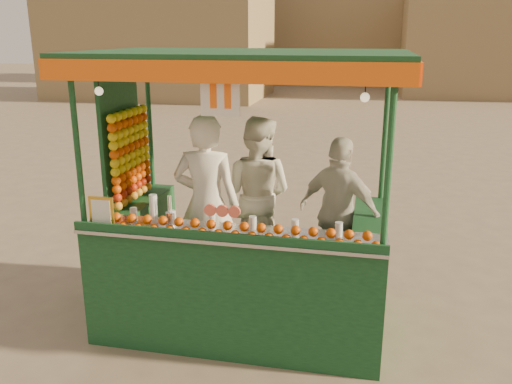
% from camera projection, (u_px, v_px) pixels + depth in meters
% --- Properties ---
extents(ground, '(90.00, 90.00, 0.00)m').
position_uv_depth(ground, '(260.00, 314.00, 5.89)').
color(ground, '#725F51').
rests_on(ground, ground).
extents(building_left, '(10.00, 6.00, 6.00)m').
position_uv_depth(building_left, '(161.00, 33.00, 25.58)').
color(building_left, olive).
rests_on(building_left, ground).
extents(building_right, '(9.00, 6.00, 5.00)m').
position_uv_depth(building_right, '(497.00, 44.00, 26.27)').
color(building_right, olive).
rests_on(building_right, ground).
extents(building_center, '(14.00, 7.00, 7.00)m').
position_uv_depth(building_center, '(325.00, 25.00, 33.41)').
color(building_center, olive).
rests_on(building_center, ground).
extents(juice_cart, '(3.10, 2.01, 2.82)m').
position_uv_depth(juice_cart, '(236.00, 243.00, 5.48)').
color(juice_cart, '#0F381E').
rests_on(juice_cart, ground).
extents(vendor_left, '(0.71, 0.48, 1.89)m').
position_uv_depth(vendor_left, '(207.00, 205.00, 5.52)').
color(vendor_left, white).
rests_on(vendor_left, ground).
extents(vendor_middle, '(0.98, 0.83, 1.78)m').
position_uv_depth(vendor_middle, '(257.00, 193.00, 6.11)').
color(vendor_middle, white).
rests_on(vendor_middle, ground).
extents(vendor_right, '(1.04, 0.77, 1.64)m').
position_uv_depth(vendor_right, '(339.00, 213.00, 5.67)').
color(vendor_right, beige).
rests_on(vendor_right, ground).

